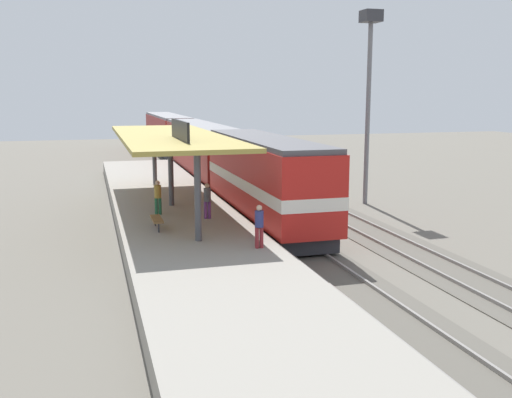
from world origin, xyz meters
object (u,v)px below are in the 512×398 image
object	(u,v)px
light_mast	(369,67)
person_boarding	(259,224)
platform_bench	(157,219)
passenger_carriage_front	(201,150)
person_walking	(207,199)
person_waiting	(158,196)
passenger_carriage_rear	(167,133)
locomotive	(265,179)

from	to	relation	value
light_mast	person_boarding	bearing A→B (deg)	-131.33
platform_bench	person_boarding	bearing A→B (deg)	-51.29
passenger_carriage_front	platform_bench	bearing A→B (deg)	-105.67
person_boarding	light_mast	bearing A→B (deg)	48.67
light_mast	person_walking	xyz separation A→B (m)	(-11.20, -5.82, -6.54)
person_waiting	person_walking	distance (m)	2.70
person_walking	light_mast	bearing A→B (deg)	27.45
passenger_carriage_rear	person_waiting	xyz separation A→B (m)	(-5.57, -38.99, -0.46)
passenger_carriage_front	passenger_carriage_rear	distance (m)	20.80
locomotive	passenger_carriage_front	distance (m)	18.00
passenger_carriage_front	person_waiting	world-z (taller)	passenger_carriage_front
passenger_carriage_front	person_walking	bearing A→B (deg)	-99.76
person_waiting	person_walking	xyz separation A→B (m)	(2.17, -1.60, 0.00)
locomotive	passenger_carriage_front	xyz separation A→B (m)	(0.00, 18.00, -0.10)
locomotive	person_waiting	size ratio (longest dim) A/B	8.44
passenger_carriage_front	person_waiting	size ratio (longest dim) A/B	11.70
platform_bench	person_waiting	world-z (taller)	person_waiting
locomotive	passenger_carriage_rear	bearing A→B (deg)	90.00
light_mast	person_walking	bearing A→B (deg)	-152.55
locomotive	person_waiting	distance (m)	5.60
platform_bench	locomotive	world-z (taller)	locomotive
passenger_carriage_front	person_boarding	xyz separation A→B (m)	(-2.53, -25.71, -0.46)
passenger_carriage_front	person_walking	world-z (taller)	passenger_carriage_front
passenger_carriage_rear	light_mast	world-z (taller)	light_mast
light_mast	person_waiting	world-z (taller)	light_mast
light_mast	person_boarding	world-z (taller)	light_mast
passenger_carriage_front	locomotive	bearing A→B (deg)	-90.00
locomotive	light_mast	bearing A→B (deg)	27.36
light_mast	person_boarding	size ratio (longest dim) A/B	6.84
person_walking	locomotive	bearing A→B (deg)	27.66
light_mast	locomotive	bearing A→B (deg)	-152.64
person_waiting	person_boarding	size ratio (longest dim) A/B	1.00
person_waiting	person_walking	world-z (taller)	same
locomotive	passenger_carriage_rear	world-z (taller)	locomotive
passenger_carriage_front	passenger_carriage_rear	bearing A→B (deg)	90.00
locomotive	person_walking	bearing A→B (deg)	-152.34
person_waiting	person_boarding	xyz separation A→B (m)	(3.04, -7.53, 0.00)
person_walking	platform_bench	bearing A→B (deg)	-148.27
passenger_carriage_rear	light_mast	bearing A→B (deg)	-77.35
locomotive	passenger_carriage_front	bearing A→B (deg)	90.00
locomotive	person_boarding	bearing A→B (deg)	-108.19
person_boarding	passenger_carriage_rear	bearing A→B (deg)	86.88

